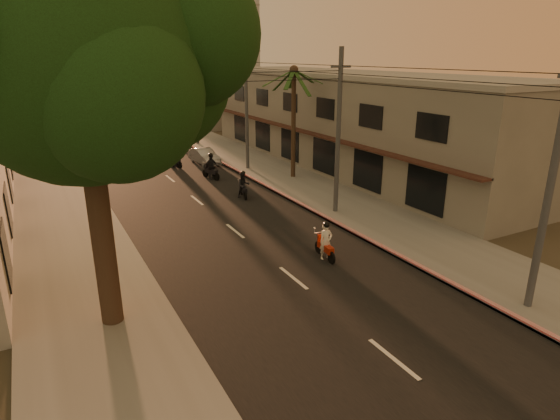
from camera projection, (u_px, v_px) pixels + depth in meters
The scene contains 17 objects.
ground at pixel (320, 300), 17.26m from camera, with size 160.00×160.00×0.00m, color #383023.
road at pixel (170, 179), 33.95m from camera, with size 10.00×140.00×0.02m, color black.
sidewalk_right at pixel (263, 167), 37.31m from camera, with size 5.00×140.00×0.12m, color slate.
sidewalk_left at pixel (57, 192), 30.57m from camera, with size 5.00×140.00×0.12m, color slate.
curb_stripe at pixel (264, 185), 32.04m from camera, with size 0.20×60.00×0.20m, color red.
shophouse_row at pixel (345, 119), 37.40m from camera, with size 8.80×34.20×7.30m.
distant_tower at pixel (203, 14), 66.76m from camera, with size 12.10×12.10×28.00m.
broadleaf_tree at pixel (93, 60), 13.39m from camera, with size 9.60×8.70×12.10m.
palm_tree at pixel (294, 77), 31.94m from camera, with size 5.00×5.00×8.20m.
utility_poles at pixel (246, 83), 34.67m from camera, with size 1.20×48.26×9.00m.
filler_right at pixel (222, 100), 60.17m from camera, with size 8.00×14.00×6.00m, color #9F998F.
scooter_red at pixel (326, 242), 20.50m from camera, with size 0.74×1.79×1.76m.
scooter_mid_a at pixel (243, 185), 29.31m from camera, with size 1.05×1.74×1.73m.
scooter_mid_b at pixel (211, 167), 33.61m from camera, with size 1.30×1.92×1.94m.
scooter_far_a at pixel (175, 158), 37.14m from camera, with size 1.13×1.72×1.75m.
scooter_far_b at pixel (182, 141), 44.37m from camera, with size 1.09×1.60×1.57m.
parked_car at pixel (204, 156), 38.41m from camera, with size 1.65×3.94×1.27m, color #999CA1.
Camera 1 is at (-8.56, -12.78, 8.64)m, focal length 30.00 mm.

